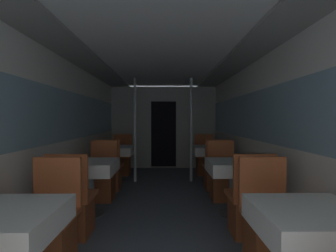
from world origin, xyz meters
TOP-DOWN VIEW (x-y plane):
  - wall_left at (-1.36, 2.78)m, footprint 0.05×8.35m
  - wall_right at (1.36, 2.78)m, footprint 0.05×8.35m
  - ceiling_panel at (0.00, 2.78)m, footprint 2.73×8.35m
  - bulkhead_far at (0.00, 5.79)m, footprint 2.67×0.09m
  - dining_table_left_0 at (-0.95, 0.63)m, footprint 0.67×0.67m
  - chair_left_far_0 at (-0.95, 1.27)m, footprint 0.43×0.43m
  - dining_table_left_1 at (-0.95, 2.47)m, footprint 0.67×0.67m
  - chair_left_near_1 at (-0.95, 1.83)m, footprint 0.43×0.43m
  - chair_left_far_1 at (-0.95, 3.11)m, footprint 0.43×0.43m
  - dining_table_left_2 at (-0.95, 4.31)m, footprint 0.67×0.67m
  - chair_left_near_2 at (-0.95, 3.67)m, footprint 0.43×0.43m
  - chair_left_far_2 at (-0.95, 4.96)m, footprint 0.43×0.43m
  - support_pole_left_2 at (-0.57, 4.31)m, footprint 0.06×0.06m
  - dining_table_right_0 at (0.95, 0.63)m, footprint 0.67×0.67m
  - chair_right_far_0 at (0.95, 1.27)m, footprint 0.43×0.43m
  - dining_table_right_1 at (0.95, 2.47)m, footprint 0.67×0.67m
  - chair_right_near_1 at (0.95, 1.83)m, footprint 0.43×0.43m
  - chair_right_far_1 at (0.95, 3.11)m, footprint 0.43×0.43m
  - dining_table_right_2 at (0.95, 4.31)m, footprint 0.67×0.67m
  - chair_right_near_2 at (0.95, 3.67)m, footprint 0.43×0.43m
  - chair_right_far_2 at (0.95, 4.96)m, footprint 0.43×0.43m
  - support_pole_right_2 at (0.57, 4.31)m, footprint 0.06×0.06m

SIDE VIEW (x-z plane):
  - chair_left_far_0 at x=-0.95m, z-range -0.17..0.74m
  - chair_left_near_1 at x=-0.95m, z-range -0.17..0.74m
  - chair_left_far_1 at x=-0.95m, z-range -0.17..0.74m
  - chair_left_near_2 at x=-0.95m, z-range -0.17..0.74m
  - chair_left_far_2 at x=-0.95m, z-range -0.17..0.74m
  - chair_right_far_0 at x=0.95m, z-range -0.17..0.74m
  - chair_right_near_1 at x=0.95m, z-range -0.17..0.74m
  - chair_right_far_1 at x=0.95m, z-range -0.17..0.74m
  - chair_right_near_2 at x=0.95m, z-range -0.17..0.74m
  - chair_right_far_2 at x=0.95m, z-range -0.17..0.74m
  - dining_table_left_0 at x=-0.95m, z-range 0.24..0.95m
  - dining_table_left_1 at x=-0.95m, z-range 0.24..0.95m
  - dining_table_left_2 at x=-0.95m, z-range 0.24..0.95m
  - dining_table_right_0 at x=0.95m, z-range 0.24..0.95m
  - dining_table_right_1 at x=0.95m, z-range 0.24..0.95m
  - dining_table_right_2 at x=0.95m, z-range 0.24..0.95m
  - bulkhead_far at x=0.00m, z-range 0.00..2.09m
  - support_pole_left_2 at x=-0.57m, z-range 0.00..2.09m
  - support_pole_right_2 at x=0.57m, z-range 0.00..2.09m
  - wall_left at x=-1.36m, z-range 0.04..2.13m
  - wall_right at x=1.36m, z-range 0.04..2.13m
  - ceiling_panel at x=0.00m, z-range 2.10..2.17m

